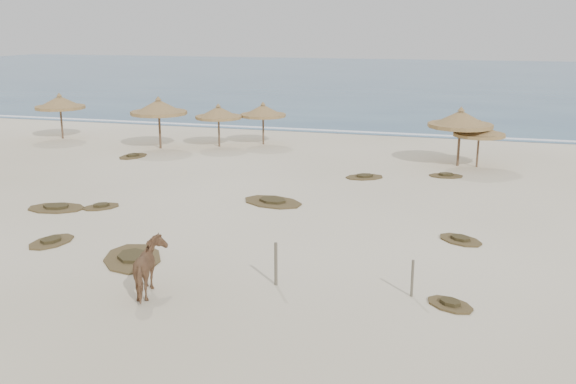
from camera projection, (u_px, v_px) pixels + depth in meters
The scene contains 22 objects.
ground at pixel (188, 260), 19.98m from camera, with size 160.00×160.00×0.00m, color beige.
ocean at pixel (414, 78), 89.74m from camera, with size 200.00×100.00×0.01m, color navy.
foam_line at pixel (347, 132), 44.16m from camera, with size 70.00×0.60×0.01m, color white.
palapa_0 at pixel (60, 103), 40.94m from camera, with size 3.76×3.76×2.95m.
palapa_1 at pixel (218, 113), 38.24m from camera, with size 3.05×3.05×2.61m.
palapa_2 at pixel (159, 108), 37.57m from camera, with size 4.02×4.02×3.10m.
palapa_3 at pixel (263, 111), 39.00m from camera, with size 3.16×3.16×2.61m.
palapa_4 at pixel (461, 120), 32.86m from camera, with size 4.02×4.02×3.10m.
palapa_5 at pixel (479, 130), 32.65m from camera, with size 3.48×3.48×2.47m.
horse at pixel (150, 268), 17.30m from camera, with size 0.81×1.77×1.50m, color brown.
fence_post_near at pixel (276, 264), 17.94m from camera, with size 0.09×0.09×1.26m, color brown.
fence_post_far at pixel (412, 278), 17.19m from camera, with size 0.08×0.08×1.04m, color brown.
scrub_1 at pixel (56, 208), 25.58m from camera, with size 2.55×1.88×0.16m.
scrub_2 at pixel (101, 206), 25.75m from camera, with size 1.71×1.76×0.16m.
scrub_3 at pixel (273, 201), 26.46m from camera, with size 3.12×2.55×0.16m.
scrub_4 at pixel (460, 239), 21.77m from camera, with size 1.93×1.83×0.16m.
scrub_6 at pixel (133, 156), 35.68m from camera, with size 1.55×2.08×0.16m.
scrub_7 at pixel (364, 177), 30.80m from camera, with size 2.22×1.96×0.16m.
scrub_9 at pixel (133, 258), 20.06m from camera, with size 2.93×3.26×0.16m.
scrub_10 at pixel (446, 175), 31.05m from camera, with size 1.76×1.27×0.16m.
scrub_11 at pixel (51, 241), 21.59m from camera, with size 1.42×1.93×0.16m.
scrub_12 at pixel (450, 304), 16.72m from camera, with size 1.58×1.46×0.16m.
Camera 1 is at (8.19, -17.21, 7.10)m, focal length 40.00 mm.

